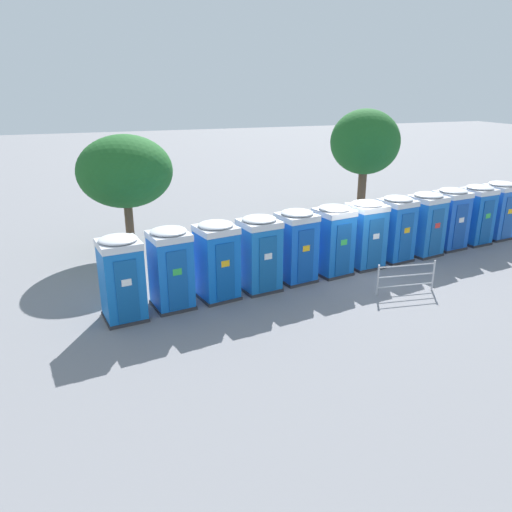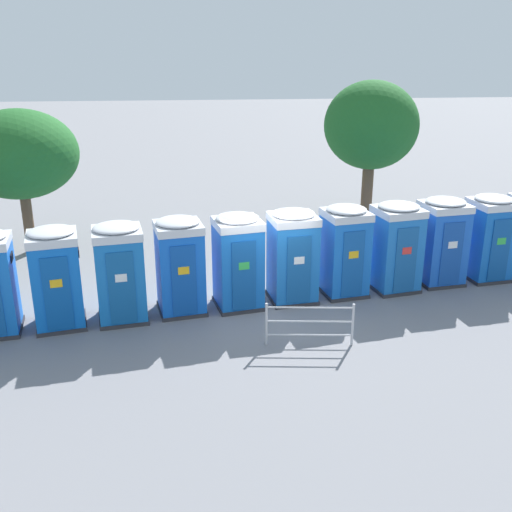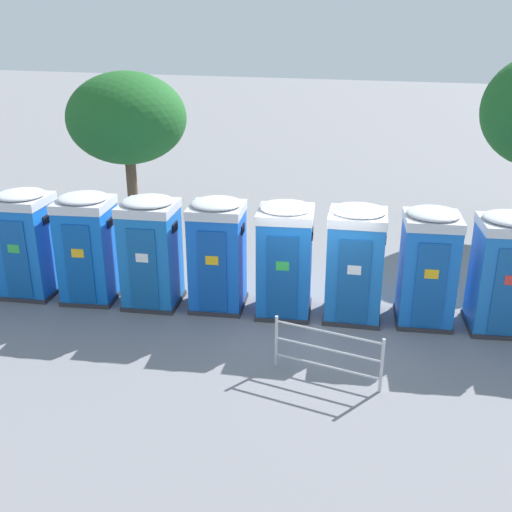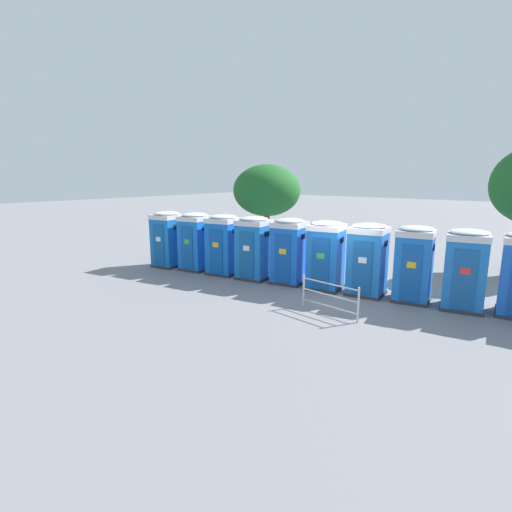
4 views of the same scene
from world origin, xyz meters
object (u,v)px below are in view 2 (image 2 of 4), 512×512
portapotty_3 (120,272)px  portapotty_10 (489,237)px  portapotty_6 (293,255)px  portapotty_7 (345,250)px  portapotty_5 (238,261)px  portapotty_2 (56,277)px  street_tree_1 (19,154)px  portapotty_8 (396,246)px  street_tree_0 (371,126)px  portapotty_4 (180,265)px  event_barrier (310,323)px  portapotty_9 (442,241)px

portapotty_3 → portapotty_10: bearing=9.6°
portapotty_6 → portapotty_7: bearing=10.7°
portapotty_5 → portapotty_10: size_ratio=1.00×
portapotty_2 → street_tree_1: 6.47m
portapotty_3 → portapotty_8: 7.59m
portapotty_5 → street_tree_1: bearing=142.7°
street_tree_1 → street_tree_0: bearing=10.9°
portapotty_3 → portapotty_4: same height
portapotty_2 → event_barrier: (5.98, -1.66, -0.72)m
portapotty_5 → street_tree_1: street_tree_1 is taller
event_barrier → portapotty_9: bearing=37.5°
portapotty_3 → portapotty_9: bearing=10.1°
portapotty_10 → event_barrier: (-6.00, -3.63, -0.72)m
portapotty_2 → portapotty_7: same height
portapotty_6 → street_tree_0: 8.56m
portapotty_9 → street_tree_0: bearing=93.9°
portapotty_4 → portapotty_10: same height
street_tree_0 → portapotty_9: bearing=-86.1°
portapotty_5 → street_tree_0: street_tree_0 is taller
portapotty_4 → portapotty_8: (6.01, 0.89, -0.00)m
portapotty_7 → portapotty_8: size_ratio=1.00×
portapotty_7 → event_barrier: portapotty_7 is taller
portapotty_7 → street_tree_0: size_ratio=0.47×
portapotty_2 → street_tree_0: (10.04, 8.11, 2.44)m
street_tree_1 → event_barrier: size_ratio=2.31×
street_tree_1 → event_barrier: street_tree_1 is taller
portapotty_2 → street_tree_0: size_ratio=0.47×
portapotty_7 → event_barrier: bearing=-117.2°
portapotty_6 → portapotty_9: 4.56m
portapotty_9 → portapotty_4: bearing=-170.5°
street_tree_1 → portapotty_7: bearing=-25.1°
portapotty_8 → portapotty_10: (2.99, 0.53, 0.00)m
portapotty_8 → street_tree_1: 12.11m
portapotty_3 → portapotty_4: size_ratio=1.00×
event_barrier → portapotty_7: bearing=62.8°
portapotty_8 → street_tree_1: street_tree_1 is taller
portapotty_2 → portapotty_3: bearing=7.7°
portapotty_5 → portapotty_10: (7.49, 1.25, 0.00)m
portapotty_9 → portapotty_10: (1.51, 0.18, 0.00)m
portapotty_8 → portapotty_3: bearing=-170.7°
portapotty_2 → portapotty_10: size_ratio=1.00×
event_barrier → street_tree_0: bearing=67.4°
portapotty_7 → street_tree_1: street_tree_1 is taller
street_tree_0 → portapotty_3: bearing=-137.2°
portapotty_2 → portapotty_9: same height
street_tree_0 → portapotty_7: bearing=-110.5°
street_tree_0 → event_barrier: (-4.06, -9.77, -3.16)m
portapotty_5 → street_tree_0: (5.54, 7.39, 2.44)m
street_tree_0 → street_tree_1: bearing=-169.1°
portapotty_9 → event_barrier: (-4.49, -3.45, -0.72)m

